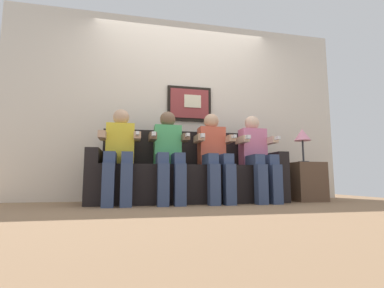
% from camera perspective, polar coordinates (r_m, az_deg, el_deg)
% --- Properties ---
extents(ground_plane, '(6.21, 6.21, 0.00)m').
position_cam_1_polar(ground_plane, '(3.20, 0.58, -12.21)').
color(ground_plane, '#8C6B4C').
extents(back_wall_assembly, '(4.77, 0.10, 2.60)m').
position_cam_1_polar(back_wall_assembly, '(4.06, -1.80, 7.38)').
color(back_wall_assembly, beige).
rests_on(back_wall_assembly, ground_plane).
extents(couch, '(2.37, 0.58, 0.90)m').
position_cam_1_polar(couch, '(3.51, -0.61, -6.66)').
color(couch, black).
rests_on(couch, ground_plane).
extents(person_leftmost, '(0.46, 0.56, 1.11)m').
position_cam_1_polar(person_leftmost, '(3.28, -14.42, -1.27)').
color(person_leftmost, yellow).
rests_on(person_leftmost, ground_plane).
extents(person_left_center, '(0.46, 0.56, 1.11)m').
position_cam_1_polar(person_left_center, '(3.31, -4.75, -1.51)').
color(person_left_center, '#4CB266').
rests_on(person_left_center, ground_plane).
extents(person_right_center, '(0.46, 0.56, 1.11)m').
position_cam_1_polar(person_right_center, '(3.42, 4.53, -1.70)').
color(person_right_center, '#D8593F').
rests_on(person_right_center, ground_plane).
extents(person_rightmost, '(0.46, 0.56, 1.11)m').
position_cam_1_polar(person_rightmost, '(3.62, 13.00, -1.84)').
color(person_rightmost, pink).
rests_on(person_rightmost, ground_plane).
extents(side_table_right, '(0.40, 0.40, 0.50)m').
position_cam_1_polar(side_table_right, '(4.01, 21.96, -7.10)').
color(side_table_right, brown).
rests_on(side_table_right, ground_plane).
extents(table_lamp, '(0.22, 0.22, 0.46)m').
position_cam_1_polar(table_lamp, '(4.09, 21.43, 1.45)').
color(table_lamp, '#333338').
rests_on(table_lamp, side_table_right).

